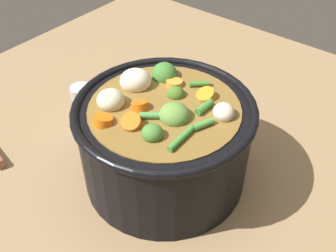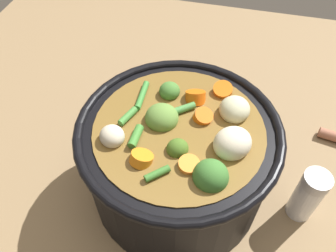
% 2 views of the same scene
% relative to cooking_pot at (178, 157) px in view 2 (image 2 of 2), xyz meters
% --- Properties ---
extents(ground_plane, '(1.10, 1.10, 0.00)m').
position_rel_cooking_pot_xyz_m(ground_plane, '(0.00, 0.00, -0.08)').
color(ground_plane, '#8C704C').
extents(cooking_pot, '(0.27, 0.27, 0.17)m').
position_rel_cooking_pot_xyz_m(cooking_pot, '(0.00, 0.00, 0.00)').
color(cooking_pot, black).
rests_on(cooking_pot, ground_plane).
extents(salt_shaker, '(0.04, 0.04, 0.09)m').
position_rel_cooking_pot_xyz_m(salt_shaker, '(0.00, -0.19, -0.03)').
color(salt_shaker, silver).
rests_on(salt_shaker, ground_plane).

